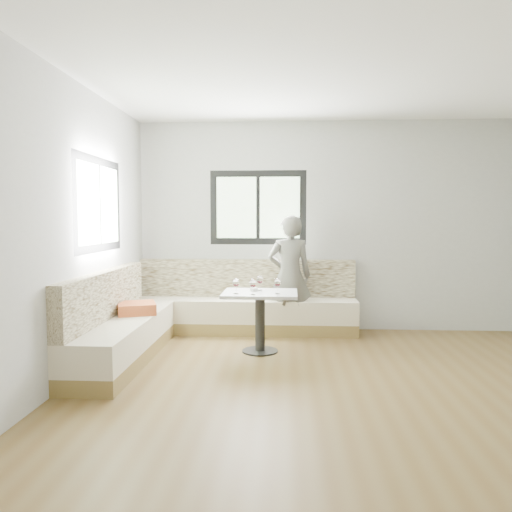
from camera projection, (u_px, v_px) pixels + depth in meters
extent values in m
cube|color=brown|center=(346.00, 392.00, 4.32)|extent=(5.00, 5.00, 0.01)
cube|color=white|center=(350.00, 61.00, 4.11)|extent=(5.00, 5.00, 0.01)
cube|color=#B7B7B2|center=(325.00, 226.00, 6.71)|extent=(5.00, 0.01, 2.80)
cube|color=#B7B7B2|center=(437.00, 249.00, 1.73)|extent=(5.00, 0.01, 2.80)
cube|color=#B7B7B2|center=(60.00, 230.00, 4.37)|extent=(0.01, 5.00, 2.80)
cube|color=black|center=(258.00, 208.00, 6.73)|extent=(1.30, 0.02, 1.00)
cube|color=black|center=(99.00, 205.00, 5.24)|extent=(0.02, 1.30, 1.00)
cube|color=olive|center=(246.00, 326.00, 6.60)|extent=(2.90, 0.55, 0.16)
cube|color=beige|center=(246.00, 310.00, 6.58)|extent=(2.90, 0.55, 0.29)
cube|color=beige|center=(247.00, 278.00, 6.75)|extent=(2.90, 0.14, 0.50)
cube|color=olive|center=(124.00, 353.00, 5.27)|extent=(0.55, 2.25, 0.16)
cube|color=beige|center=(124.00, 333.00, 5.25)|extent=(0.55, 2.25, 0.29)
cube|color=beige|center=(104.00, 295.00, 5.24)|extent=(0.14, 2.25, 0.50)
cube|color=orange|center=(137.00, 308.00, 5.53)|extent=(0.52, 0.52, 0.12)
cylinder|color=black|center=(260.00, 351.00, 5.63)|extent=(0.41, 0.41, 0.02)
cylinder|color=black|center=(260.00, 324.00, 5.61)|extent=(0.11, 0.11, 0.65)
cube|color=silver|center=(260.00, 294.00, 5.58)|extent=(0.84, 0.65, 0.04)
imported|color=#605F57|center=(290.00, 275.00, 6.40)|extent=(0.60, 0.43, 1.55)
cylinder|color=white|center=(254.00, 289.00, 5.65)|extent=(0.09, 0.09, 0.04)
sphere|color=black|center=(255.00, 288.00, 5.66)|extent=(0.02, 0.02, 0.02)
sphere|color=black|center=(253.00, 288.00, 5.66)|extent=(0.02, 0.02, 0.02)
sphere|color=black|center=(254.00, 289.00, 5.64)|extent=(0.02, 0.02, 0.02)
cylinder|color=white|center=(236.00, 294.00, 5.44)|extent=(0.06, 0.06, 0.01)
cylinder|color=white|center=(236.00, 290.00, 5.44)|extent=(0.01, 0.01, 0.07)
ellipsoid|color=white|center=(236.00, 283.00, 5.43)|extent=(0.08, 0.08, 0.09)
cylinder|color=#51080F|center=(236.00, 285.00, 5.43)|extent=(0.05, 0.05, 0.02)
cylinder|color=white|center=(253.00, 295.00, 5.38)|extent=(0.06, 0.06, 0.01)
cylinder|color=white|center=(253.00, 291.00, 5.37)|extent=(0.01, 0.01, 0.07)
ellipsoid|color=white|center=(253.00, 283.00, 5.37)|extent=(0.08, 0.08, 0.09)
cylinder|color=#51080F|center=(253.00, 285.00, 5.37)|extent=(0.05, 0.05, 0.02)
cylinder|color=white|center=(277.00, 294.00, 5.45)|extent=(0.06, 0.06, 0.01)
cylinder|color=white|center=(277.00, 290.00, 5.45)|extent=(0.01, 0.01, 0.07)
ellipsoid|color=white|center=(277.00, 283.00, 5.44)|extent=(0.08, 0.08, 0.09)
cylinder|color=#51080F|center=(277.00, 285.00, 5.44)|extent=(0.05, 0.05, 0.02)
cylinder|color=white|center=(260.00, 290.00, 5.69)|extent=(0.06, 0.06, 0.01)
cylinder|color=white|center=(260.00, 287.00, 5.69)|extent=(0.01, 0.01, 0.07)
ellipsoid|color=white|center=(260.00, 280.00, 5.69)|extent=(0.08, 0.08, 0.09)
cylinder|color=#51080F|center=(260.00, 282.00, 5.69)|extent=(0.05, 0.05, 0.02)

